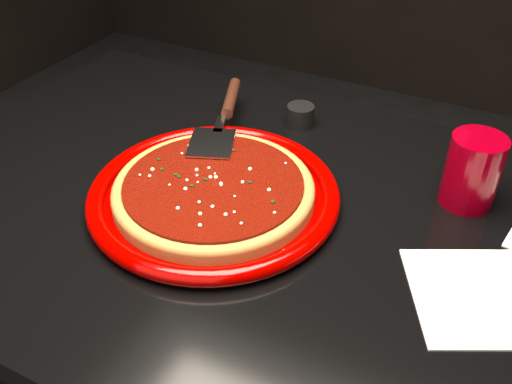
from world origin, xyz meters
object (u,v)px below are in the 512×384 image
at_px(plate, 214,194).
at_px(cup, 472,171).
at_px(pizza_server, 223,117).
at_px(table, 254,355).
at_px(ramekin, 300,115).

xyz_separation_m(plate, cup, (0.36, 0.19, 0.04)).
bearing_deg(pizza_server, plate, -86.99).
bearing_deg(plate, table, 14.70).
bearing_deg(cup, table, -150.15).
height_order(plate, ramekin, ramekin).
bearing_deg(table, ramekin, 98.42).
xyz_separation_m(table, ramekin, (-0.04, 0.27, 0.40)).
xyz_separation_m(plate, ramekin, (0.02, 0.29, 0.01)).
height_order(table, plate, plate).
relative_size(pizza_server, cup, 2.71).
relative_size(plate, cup, 3.40).
bearing_deg(table, plate, -165.30).
xyz_separation_m(cup, ramekin, (-0.33, 0.10, -0.04)).
xyz_separation_m(plate, pizza_server, (-0.08, 0.17, 0.03)).
height_order(pizza_server, cup, cup).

